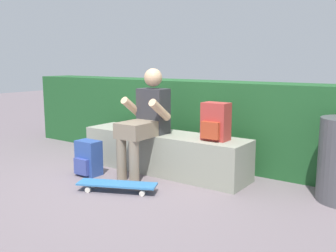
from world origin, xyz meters
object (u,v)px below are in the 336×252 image
object	(u,v)px
person_skater	(145,118)
skateboard_near_person	(117,185)
bench_main	(164,152)
backpack_on_ground	(88,158)
backpack_on_bench	(215,122)

from	to	relation	value
person_skater	skateboard_near_person	bearing A→B (deg)	-77.94
bench_main	backpack_on_ground	size ratio (longest dim) A/B	5.20
skateboard_near_person	backpack_on_bench	bearing A→B (deg)	52.65
person_skater	backpack_on_ground	bearing A→B (deg)	-143.53
bench_main	person_skater	world-z (taller)	person_skater
person_skater	backpack_on_ground	distance (m)	0.81
bench_main	person_skater	xyz separation A→B (m)	(-0.09, -0.22, 0.43)
bench_main	backpack_on_bench	size ratio (longest dim) A/B	5.20
skateboard_near_person	backpack_on_bench	distance (m)	1.21
skateboard_near_person	backpack_on_ground	bearing A→B (deg)	160.51
person_skater	skateboard_near_person	size ratio (longest dim) A/B	1.50
person_skater	backpack_on_ground	size ratio (longest dim) A/B	3.04
skateboard_near_person	backpack_on_bench	xyz separation A→B (m)	(0.64, 0.84, 0.59)
backpack_on_bench	backpack_on_ground	xyz separation A→B (m)	(-1.31, -0.61, -0.47)
bench_main	backpack_on_bench	distance (m)	0.81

